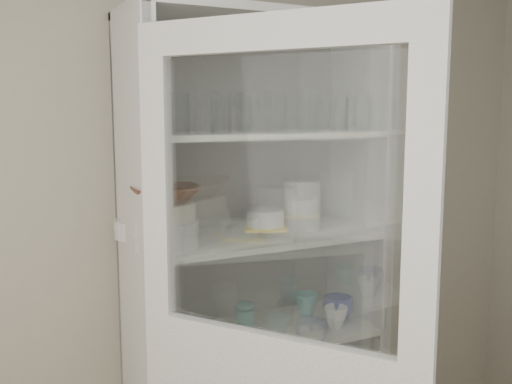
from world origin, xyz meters
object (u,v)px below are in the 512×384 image
yellow_trivet (265,227)px  mug_white (336,317)px  plate_stack_front (167,234)px  goblet_2 (266,110)px  teal_jar (245,317)px  mug_teal (306,304)px  grey_bowl_stack (302,204)px  white_canister (179,327)px  mug_blue (338,308)px  goblet_0 (154,111)px  goblet_3 (315,112)px  goblet_1 (242,110)px  terracotta_bowl (166,194)px  plate_stack_back (144,228)px  measuring_cups (248,334)px  glass_platter (265,231)px  white_ramekin (265,218)px  cream_bowl (166,212)px  pantry_cabinet (249,307)px

yellow_trivet → mug_white: size_ratio=1.68×
plate_stack_front → goblet_2: bearing=19.2°
yellow_trivet → teal_jar: yellow_trivet is taller
goblet_2 → mug_teal: size_ratio=1.64×
grey_bowl_stack → white_canister: (-0.53, 0.02, -0.44)m
mug_blue → white_canister: white_canister is taller
goblet_0 → goblet_3: goblet_0 is taller
mug_blue → teal_jar: (-0.40, 0.09, -0.00)m
goblet_1 → mug_white: size_ratio=1.74×
goblet_0 → goblet_2: (0.47, 0.00, 0.00)m
terracotta_bowl → plate_stack_back: bearing=95.4°
terracotta_bowl → measuring_cups: terracotta_bowl is taller
glass_platter → mug_white: size_ratio=3.30×
white_canister → plate_stack_back: bearing=127.8°
plate_stack_front → grey_bowl_stack: 0.61m
grey_bowl_stack → mug_white: (0.09, -0.12, -0.46)m
goblet_3 → glass_platter: goblet_3 is taller
white_ramekin → mug_white: bearing=-23.3°
mug_blue → teal_jar: mug_blue is taller
goblet_0 → measuring_cups: goblet_0 is taller
cream_bowl → terracotta_bowl: bearing=0.0°
pantry_cabinet → goblet_0: bearing=175.8°
mug_blue → measuring_cups: (-0.43, -0.02, -0.03)m
yellow_trivet → goblet_3: bearing=21.8°
mug_blue → mug_teal: mug_blue is taller
goblet_1 → goblet_2: bearing=6.4°
yellow_trivet → goblet_0: bearing=166.9°
goblet_0 → terracotta_bowl: (-0.01, -0.16, -0.29)m
grey_bowl_stack → pantry_cabinet: bearing=164.5°
mug_white → white_canister: size_ratio=0.76×
goblet_0 → cream_bowl: bearing=-94.9°
teal_jar → yellow_trivet: bearing=-36.7°
plate_stack_back → measuring_cups: 0.58m
mug_white → goblet_0: bearing=156.2°
white_canister → goblet_1: bearing=11.4°
goblet_3 → teal_jar: 0.91m
goblet_2 → teal_jar: 0.85m
goblet_2 → yellow_trivet: goblet_2 is taller
goblet_0 → white_canister: (0.06, -0.07, -0.82)m
terracotta_bowl → white_ramekin: size_ratio=1.62×
goblet_0 → white_ramekin: 0.60m
white_ramekin → goblet_0: bearing=166.9°
terracotta_bowl → white_ramekin: 0.45m
glass_platter → goblet_3: bearing=21.8°
pantry_cabinet → glass_platter: bearing=-61.3°
mug_blue → mug_white: mug_blue is taller
plate_stack_front → goblet_3: bearing=14.6°
plate_stack_back → mug_blue: size_ratio=1.79×
plate_stack_back → mug_white: size_ratio=2.36×
plate_stack_front → cream_bowl: 0.08m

